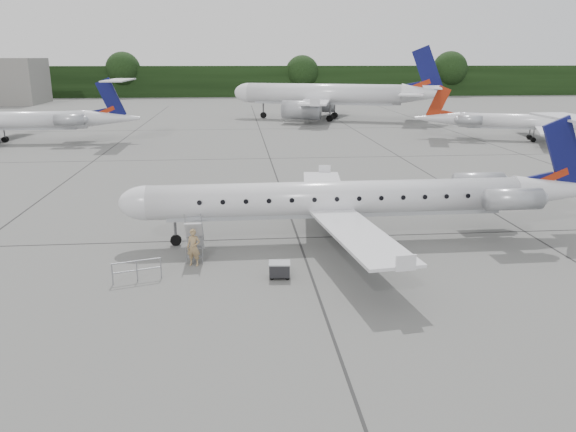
{
  "coord_description": "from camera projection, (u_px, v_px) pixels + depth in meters",
  "views": [
    {
      "loc": [
        -6.39,
        -24.37,
        9.98
      ],
      "look_at": [
        -3.9,
        2.75,
        2.3
      ],
      "focal_mm": 35.0,
      "sensor_mm": 36.0,
      "label": 1
    }
  ],
  "objects": [
    {
      "name": "passenger",
      "position": [
        194.0,
        247.0,
        27.78
      ],
      "size": [
        0.79,
        0.63,
        1.89
      ],
      "primitive_type": "imported",
      "rotation": [
        0.0,
        0.0,
        -0.28
      ],
      "color": "#957A51",
      "rests_on": "ground"
    },
    {
      "name": "baggage_cart",
      "position": [
        280.0,
        269.0,
        26.33
      ],
      "size": [
        1.02,
        0.85,
        0.83
      ],
      "primitive_type": null,
      "rotation": [
        0.0,
        0.0,
        -0.08
      ],
      "color": "#232325",
      "rests_on": "ground"
    },
    {
      "name": "ground",
      "position": [
        375.0,
        276.0,
        26.63
      ],
      "size": [
        320.0,
        320.0,
        0.0
      ],
      "primitive_type": "plane",
      "color": "slate",
      "rests_on": "ground"
    },
    {
      "name": "main_regional_jet",
      "position": [
        337.0,
        182.0,
        30.98
      ],
      "size": [
        26.77,
        19.43,
        6.8
      ],
      "primitive_type": null,
      "rotation": [
        0.0,
        0.0,
        0.01
      ],
      "color": "silver",
      "rests_on": "ground"
    },
    {
      "name": "safety_railing",
      "position": [
        137.0,
        271.0,
        25.88
      ],
      "size": [
        2.12,
        0.73,
        1.0
      ],
      "primitive_type": null,
      "rotation": [
        0.0,
        0.0,
        0.3
      ],
      "color": "gray",
      "rests_on": "ground"
    },
    {
      "name": "airstair",
      "position": [
        195.0,
        238.0,
        28.89
      ],
      "size": [
        0.88,
        2.09,
        2.13
      ],
      "primitive_type": null,
      "rotation": [
        0.0,
        0.0,
        0.01
      ],
      "color": "silver",
      "rests_on": "ground"
    },
    {
      "name": "bg_narrowbody",
      "position": [
        323.0,
        84.0,
        92.52
      ],
      "size": [
        38.85,
        33.23,
        11.79
      ],
      "primitive_type": null,
      "rotation": [
        0.0,
        0.0,
        -0.34
      ],
      "color": "silver",
      "rests_on": "ground"
    },
    {
      "name": "treeline",
      "position": [
        259.0,
        81.0,
        150.14
      ],
      "size": [
        260.0,
        4.0,
        8.0
      ],
      "primitive_type": "cube",
      "color": "black",
      "rests_on": "ground"
    },
    {
      "name": "bg_regional_right",
      "position": [
        542.0,
        114.0,
        69.28
      ],
      "size": [
        29.37,
        24.74,
        6.59
      ],
      "primitive_type": null,
      "rotation": [
        0.0,
        0.0,
        2.84
      ],
      "color": "silver",
      "rests_on": "ground"
    }
  ]
}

